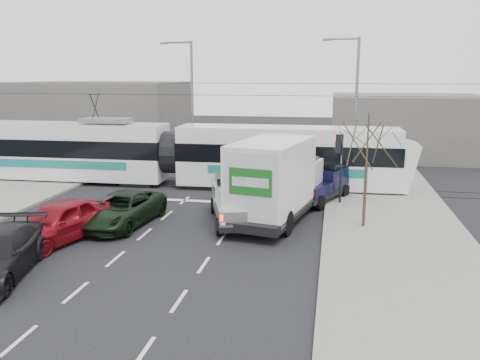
% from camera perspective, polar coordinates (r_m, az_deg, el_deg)
% --- Properties ---
extents(ground, '(120.00, 120.00, 0.00)m').
position_cam_1_polar(ground, '(21.82, -6.46, -6.32)').
color(ground, black).
rests_on(ground, ground).
extents(sidewalk_right, '(6.00, 60.00, 0.15)m').
position_cam_1_polar(sidewalk_right, '(21.11, 17.82, -7.27)').
color(sidewalk_right, gray).
rests_on(sidewalk_right, ground).
extents(rails, '(60.00, 1.60, 0.03)m').
position_cam_1_polar(rails, '(31.17, -1.14, -0.63)').
color(rails, '#33302D').
rests_on(rails, ground).
extents(building_left, '(14.00, 10.00, 6.00)m').
position_cam_1_polar(building_left, '(46.55, -15.30, 6.87)').
color(building_left, '#625E59').
rests_on(building_left, ground).
extents(building_right, '(12.00, 10.00, 5.00)m').
position_cam_1_polar(building_right, '(44.39, 18.12, 5.82)').
color(building_right, '#625E59').
rests_on(building_right, ground).
extents(bare_tree, '(2.40, 2.40, 5.00)m').
position_cam_1_polar(bare_tree, '(22.54, 14.12, 3.89)').
color(bare_tree, '#47382B').
rests_on(bare_tree, ground).
extents(traffic_signal, '(0.44, 0.44, 3.60)m').
position_cam_1_polar(traffic_signal, '(26.61, 11.08, 2.94)').
color(traffic_signal, black).
rests_on(traffic_signal, ground).
extents(street_lamp_near, '(2.38, 0.25, 9.00)m').
position_cam_1_polar(street_lamp_near, '(33.85, 12.61, 8.81)').
color(street_lamp_near, slate).
rests_on(street_lamp_near, ground).
extents(street_lamp_far, '(2.38, 0.25, 9.00)m').
position_cam_1_polar(street_lamp_far, '(37.29, -5.68, 9.31)').
color(street_lamp_far, slate).
rests_on(street_lamp_far, ground).
extents(catenary, '(60.00, 0.20, 7.00)m').
position_cam_1_polar(catenary, '(30.56, -1.17, 6.46)').
color(catenary, black).
rests_on(catenary, ground).
extents(tram, '(27.03, 3.22, 5.51)m').
position_cam_1_polar(tram, '(31.42, -7.64, 2.97)').
color(tram, white).
rests_on(tram, ground).
extents(silver_pickup, '(3.47, 5.92, 2.04)m').
position_cam_1_polar(silver_pickup, '(23.69, -0.62, -2.21)').
color(silver_pickup, black).
rests_on(silver_pickup, ground).
extents(box_truck, '(4.22, 8.10, 3.85)m').
position_cam_1_polar(box_truck, '(23.63, 4.10, -0.06)').
color(box_truck, black).
rests_on(box_truck, ground).
extents(navy_pickup, '(3.55, 5.07, 2.02)m').
position_cam_1_polar(navy_pickup, '(27.70, 9.18, -0.31)').
color(navy_pickup, black).
rests_on(navy_pickup, ground).
extents(green_car, '(2.96, 5.50, 1.47)m').
position_cam_1_polar(green_car, '(23.70, -13.17, -3.23)').
color(green_car, black).
rests_on(green_car, ground).
extents(red_car, '(3.28, 5.32, 1.69)m').
position_cam_1_polar(red_car, '(22.12, -19.71, -4.42)').
color(red_car, maroon).
rests_on(red_car, ground).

